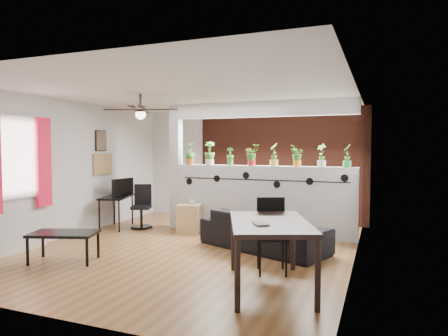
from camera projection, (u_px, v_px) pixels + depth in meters
room_shell at (192, 172)px, 6.69m from camera, size 6.30×7.10×2.90m
partition_wall at (262, 200)px, 7.82m from camera, size 3.60×0.18×1.35m
ceiling_header at (263, 109)px, 7.73m from camera, size 3.60×0.18×0.30m
pier_column at (176, 167)px, 8.49m from camera, size 0.22×0.20×2.60m
brick_panel at (280, 165)px, 9.15m from camera, size 3.90×0.05×2.60m
vine_decal at (261, 180)px, 7.71m from camera, size 3.31×0.01×0.30m
window_assembly at (18, 160)px, 6.50m from camera, size 0.09×1.30×1.55m
baseboard_heater at (21, 246)px, 6.56m from camera, size 0.08×1.00×0.18m
corkboard at (103, 164)px, 8.51m from camera, size 0.03×0.60×0.45m
framed_art at (101, 141)px, 8.44m from camera, size 0.03×0.34×0.44m
ceiling_fan at (141, 111)px, 6.65m from camera, size 1.19×1.19×0.43m
potted_plant_0 at (190, 153)px, 8.35m from camera, size 0.28×0.29×0.45m
potted_plant_1 at (210, 153)px, 8.19m from camera, size 0.31×0.28×0.48m
potted_plant_2 at (230, 156)px, 8.02m from camera, size 0.21×0.20×0.36m
potted_plant_3 at (252, 154)px, 7.86m from camera, size 0.27×0.28×0.42m
potted_plant_4 at (274, 154)px, 7.69m from camera, size 0.27×0.29×0.45m
potted_plant_5 at (297, 155)px, 7.53m from camera, size 0.21×0.24×0.40m
potted_plant_6 at (322, 155)px, 7.36m from camera, size 0.28×0.26×0.43m
potted_plant_7 at (347, 155)px, 7.20m from camera, size 0.19×0.23×0.42m
sofa at (263, 231)px, 6.68m from camera, size 2.23×1.52×0.61m
cube_shelf at (190, 218)px, 8.05m from camera, size 0.53×0.49×0.56m
cup at (192, 202)px, 8.01m from camera, size 0.15×0.15×0.10m
computer_desk at (116, 199)px, 8.44m from camera, size 0.74×1.04×0.68m
monitor at (121, 191)px, 8.57m from camera, size 0.36×0.10×0.20m
office_chair at (142, 209)px, 8.43m from camera, size 0.49×0.49×0.91m
dining_table at (270, 228)px, 4.82m from camera, size 1.41×1.74×0.82m
book at (254, 224)px, 4.57m from camera, size 0.25×0.26×0.02m
folding_chair at (271, 228)px, 5.50m from camera, size 0.53×0.53×1.01m
coffee_table at (64, 235)px, 5.95m from camera, size 1.07×0.81×0.45m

